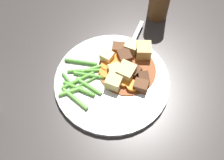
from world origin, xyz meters
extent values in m
plane|color=#383330|center=(0.00, 0.00, 0.00)|extent=(3.00, 3.00, 0.00)
cylinder|color=white|center=(0.00, 0.00, 0.01)|extent=(0.26, 0.26, 0.01)
cylinder|color=brown|center=(0.04, 0.01, 0.01)|extent=(0.13, 0.13, 0.00)
cylinder|color=orange|center=(0.00, 0.04, 0.02)|extent=(0.04, 0.04, 0.01)
cylinder|color=orange|center=(0.02, 0.03, 0.02)|extent=(0.05, 0.05, 0.01)
cylinder|color=orange|center=(0.03, 0.06, 0.02)|extent=(0.04, 0.04, 0.01)
cylinder|color=orange|center=(0.02, -0.01, 0.02)|extent=(0.05, 0.05, 0.01)
cylinder|color=orange|center=(-0.01, 0.02, 0.02)|extent=(0.04, 0.04, 0.01)
cylinder|color=orange|center=(0.04, -0.03, 0.02)|extent=(0.03, 0.03, 0.01)
cube|color=#EAD68C|center=(0.01, 0.06, 0.03)|extent=(0.04, 0.04, 0.03)
cube|color=#DBBC6B|center=(0.09, 0.04, 0.03)|extent=(0.04, 0.05, 0.03)
cube|color=#E5CC7A|center=(0.01, 0.01, 0.03)|extent=(0.03, 0.03, 0.03)
cube|color=#E5CC7A|center=(0.03, 0.00, 0.03)|extent=(0.05, 0.05, 0.03)
cube|color=#E5CC7A|center=(0.00, -0.01, 0.03)|extent=(0.05, 0.05, 0.03)
cube|color=#EAD68C|center=(0.07, 0.06, 0.03)|extent=(0.04, 0.04, 0.03)
cube|color=#56331E|center=(0.05, 0.04, 0.02)|extent=(0.03, 0.03, 0.02)
cube|color=brown|center=(0.04, 0.07, 0.02)|extent=(0.04, 0.03, 0.02)
cube|color=brown|center=(0.05, -0.04, 0.02)|extent=(0.04, 0.04, 0.02)
cube|color=#4C2B19|center=(0.07, -0.02, 0.02)|extent=(0.03, 0.03, 0.02)
cube|color=#56331E|center=(0.05, 0.00, 0.02)|extent=(0.03, 0.03, 0.02)
cylinder|color=#4C8E33|center=(-0.05, 0.07, 0.02)|extent=(0.07, 0.04, 0.01)
cylinder|color=#599E38|center=(-0.08, 0.00, 0.02)|extent=(0.06, 0.06, 0.01)
cylinder|color=#66AD42|center=(-0.06, 0.00, 0.02)|extent=(0.05, 0.06, 0.01)
cylinder|color=#66AD42|center=(-0.09, -0.02, 0.02)|extent=(0.04, 0.07, 0.01)
cylinder|color=#599E38|center=(-0.05, 0.04, 0.02)|extent=(0.08, 0.03, 0.01)
cylinder|color=#599E38|center=(-0.07, 0.02, 0.02)|extent=(0.08, 0.02, 0.01)
cylinder|color=#599E38|center=(-0.05, 0.03, 0.02)|extent=(0.07, 0.04, 0.01)
cylinder|color=#66AD42|center=(-0.02, 0.04, 0.02)|extent=(0.08, 0.01, 0.01)
cylinder|color=#4C8E33|center=(-0.09, 0.03, 0.02)|extent=(0.02, 0.05, 0.01)
cylinder|color=#4C8E33|center=(-0.06, 0.01, 0.02)|extent=(0.08, 0.02, 0.01)
cylinder|color=#66AD42|center=(-0.10, 0.00, 0.02)|extent=(0.06, 0.01, 0.01)
cube|color=silver|center=(0.09, 0.10, 0.01)|extent=(0.08, 0.09, 0.00)
cube|color=silver|center=(0.05, 0.05, 0.01)|extent=(0.03, 0.03, 0.00)
cylinder|color=silver|center=(0.02, 0.03, 0.01)|extent=(0.03, 0.03, 0.00)
cylinder|color=silver|center=(0.03, 0.03, 0.01)|extent=(0.03, 0.03, 0.00)
cylinder|color=silver|center=(0.03, 0.02, 0.01)|extent=(0.03, 0.03, 0.00)
cylinder|color=silver|center=(0.04, 0.02, 0.01)|extent=(0.03, 0.03, 0.00)
camera|label=1|loc=(-0.10, -0.30, 0.56)|focal=44.97mm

